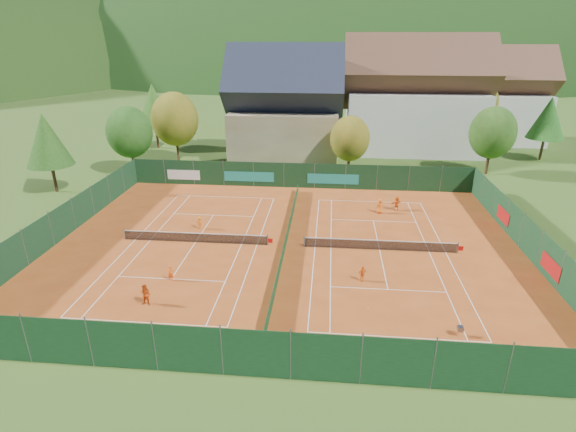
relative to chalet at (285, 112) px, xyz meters
The scene contains 35 objects.
ground 30.87m from the chalet, 84.29° to the right, with size 600.00×600.00×0.00m, color #335319.
clay_pad 30.87m from the chalet, 84.29° to the right, with size 40.00×32.00×0.01m, color #A54618.
court_markings_left 31.12m from the chalet, 99.46° to the right, with size 11.03×23.83×0.00m.
court_markings_right 32.63m from the chalet, 69.86° to the right, with size 11.03×23.83×0.00m.
tennis_net_left 31.00m from the chalet, 99.17° to the right, with size 13.30×0.10×1.02m.
tennis_net_right 32.59m from the chalet, 69.60° to the right, with size 13.30×0.10×1.02m.
court_divider 30.77m from the chalet, 84.29° to the right, with size 0.03×28.80×1.00m.
fence_north 15.14m from the chalet, 79.70° to the right, with size 40.00×0.10×3.00m.
fence_south 46.38m from the chalet, 86.27° to the right, with size 40.00×0.04×3.00m.
fence_west 34.86m from the chalet, 119.54° to the right, with size 0.04×32.00×3.00m.
fence_east 38.11m from the chalet, 52.48° to the right, with size 0.09×32.00×3.00m.
chalet is the anchor object (origin of this frame).
hotel_block_a 19.94m from the chalet, 17.53° to the left, with size 21.60×11.00×17.25m.
hotel_block_b 35.85m from the chalet, 22.99° to the left, with size 17.28×10.00×15.50m.
tree_west_front 21.51m from the chalet, 152.24° to the right, with size 5.72×5.72×8.69m.
tree_west_mid 15.53m from the chalet, 165.07° to the right, with size 6.44×6.44×9.78m.
tree_west_back 21.38m from the chalet, 169.22° to the left, with size 5.60×5.60×10.00m.
tree_center 12.19m from the chalet, 41.63° to the right, with size 5.01×5.01×7.60m.
tree_east_front 27.69m from the chalet, 12.53° to the right, with size 5.72×5.72×8.69m.
tree_east_mid 37.06m from the chalet, ahead, with size 5.04×5.04×9.00m.
tree_west_side 30.81m from the chalet, 144.25° to the right, with size 5.04×5.04×9.00m.
tree_east_back 30.68m from the chalet, 19.03° to the left, with size 7.15×7.15×10.86m.
mountain_backdrop 211.04m from the chalet, 81.19° to the left, with size 820.00×530.00×242.00m.
ball_hopper 44.38m from the chalet, 70.47° to the right, with size 0.34×0.34×0.80m.
loose_ball_0 39.26m from the chalet, 98.23° to the right, with size 0.07×0.07×0.07m, color #CCD833.
loose_ball_1 40.62m from the chalet, 76.41° to the right, with size 0.07×0.07×0.07m, color #CCD833.
loose_ball_2 26.37m from the chalet, 81.19° to the right, with size 0.07×0.07×0.07m, color #CCD833.
loose_ball_3 20.24m from the chalet, 88.17° to the right, with size 0.07×0.07×0.07m, color #CCD833.
loose_ball_4 39.44m from the chalet, 67.71° to the right, with size 0.07×0.07×0.07m, color #CCD833.
player_left_near 37.42m from the chalet, 97.65° to the right, with size 0.44×0.29×1.22m, color orange.
player_left_mid 40.73m from the chalet, 97.81° to the right, with size 0.76×0.59×1.57m, color #D34E12.
player_left_far 28.24m from the chalet, 101.29° to the right, with size 0.80×0.46×1.24m, color orange.
player_right_near 37.03m from the chalet, 75.43° to the right, with size 0.73×0.31×1.25m, color orange.
player_right_far_a 25.15m from the chalet, 61.20° to the right, with size 0.74×0.48×1.51m, color orange.
player_right_far_b 25.22m from the chalet, 56.33° to the right, with size 1.38×0.44×1.48m, color orange.
Camera 1 is at (3.46, -34.77, 17.03)m, focal length 28.00 mm.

